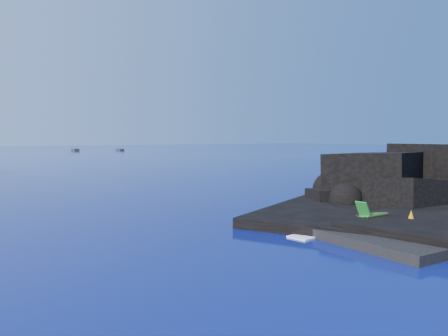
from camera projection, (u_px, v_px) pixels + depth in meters
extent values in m
plane|color=#03053A|center=(361.00, 253.00, 14.43)|extent=(400.00, 400.00, 0.00)
cube|color=black|center=(417.00, 233.00, 17.56)|extent=(9.08, 6.86, 0.70)
cone|color=orange|center=(411.00, 218.00, 17.29)|extent=(0.48, 0.48, 0.61)
cube|color=#28272C|center=(75.00, 151.00, 126.84)|extent=(1.84, 4.65, 0.61)
cube|color=#26262B|center=(120.00, 150.00, 129.16)|extent=(1.54, 4.06, 0.53)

